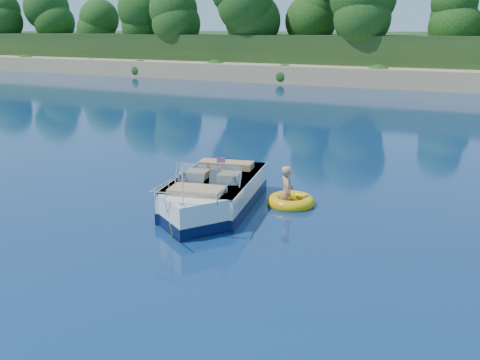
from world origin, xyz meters
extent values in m
plane|color=#0A1C48|center=(0.00, 0.00, 0.00)|extent=(160.00, 160.00, 0.00)
cube|color=#9F7F5C|center=(0.00, 38.00, 0.50)|extent=(170.00, 8.00, 2.00)
cube|color=black|center=(0.00, 65.00, 1.00)|extent=(170.00, 56.00, 6.00)
cylinder|color=black|center=(-45.00, 41.00, 2.90)|extent=(0.44, 0.44, 2.80)
sphere|color=black|center=(-45.00, 41.00, 5.56)|extent=(4.62, 4.62, 4.62)
cylinder|color=black|center=(-18.00, 40.50, 3.10)|extent=(0.44, 0.44, 3.20)
sphere|color=black|center=(-18.00, 40.50, 6.14)|extent=(5.28, 5.28, 5.28)
cylinder|color=black|center=(0.00, 42.00, 3.30)|extent=(0.44, 0.44, 3.60)
sphere|color=black|center=(0.00, 42.00, 6.72)|extent=(5.94, 5.94, 5.94)
cube|color=white|center=(-2.38, 3.20, 0.30)|extent=(2.64, 4.00, 1.02)
cube|color=white|center=(-2.03, 1.49, 0.30)|extent=(1.91, 1.91, 1.02)
cube|color=black|center=(-2.38, 3.20, 0.16)|extent=(2.68, 4.04, 0.29)
cube|color=black|center=(-2.03, 1.49, 0.16)|extent=(1.95, 1.95, 0.29)
cube|color=tan|center=(-2.44, 3.48, 0.58)|extent=(2.04, 2.84, 0.10)
cube|color=white|center=(-2.38, 3.20, 0.78)|extent=(2.68, 4.00, 0.06)
cube|color=black|center=(-2.78, 5.17, 0.34)|extent=(0.59, 0.44, 0.88)
cube|color=#8C9EA5|center=(-2.67, 2.44, 1.06)|extent=(0.77, 0.30, 0.47)
cube|color=#8C9EA5|center=(-1.81, 2.62, 1.06)|extent=(0.80, 0.50, 0.47)
cube|color=tan|center=(-2.76, 2.87, 0.81)|extent=(0.63, 0.63, 0.39)
cube|color=tan|center=(-1.90, 3.04, 0.81)|extent=(0.63, 0.63, 0.39)
cube|color=tan|center=(-2.57, 4.15, 0.81)|extent=(1.60, 0.83, 0.37)
cube|color=tan|center=(-2.07, 1.67, 0.79)|extent=(1.41, 0.97, 0.33)
cylinder|color=white|center=(-1.88, 0.76, 1.22)|extent=(0.03, 0.03, 0.83)
cube|color=#FE1C26|center=(-1.90, 2.60, 1.45)|extent=(0.21, 0.06, 0.14)
cube|color=silver|center=(-1.87, 0.71, 0.84)|extent=(0.11, 0.08, 0.05)
cylinder|color=#EDFA1B|center=(-1.95, 0.35, 0.34)|extent=(0.57, 0.91, 0.75)
torus|color=#F6B40A|center=(-0.59, 4.14, 0.09)|extent=(1.69, 1.69, 0.34)
torus|color=red|center=(-0.59, 4.14, 0.10)|extent=(1.39, 1.39, 0.11)
imported|color=tan|center=(-0.70, 4.09, 0.00)|extent=(0.75, 0.88, 1.60)
camera|label=1|loc=(4.31, -8.84, 4.64)|focal=40.00mm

